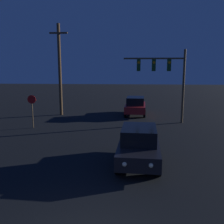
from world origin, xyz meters
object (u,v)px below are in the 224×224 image
at_px(car_far, 135,106).
at_px(utility_pole, 60,69).
at_px(stop_sign, 32,106).
at_px(car_near, 139,145).
at_px(traffic_signal_mast, 166,73).

height_order(car_far, utility_pole, utility_pole).
relative_size(car_far, stop_sign, 1.70).
xyz_separation_m(car_near, stop_sign, (-7.41, 6.18, 0.77)).
relative_size(car_near, traffic_signal_mast, 0.72).
relative_size(car_near, stop_sign, 1.70).
distance_m(stop_sign, utility_pole, 5.80).
bearing_deg(utility_pole, car_near, -59.22).
distance_m(car_far, utility_pole, 7.62).
bearing_deg(traffic_signal_mast, stop_sign, -165.15).
bearing_deg(car_near, stop_sign, -36.94).
height_order(car_near, car_far, same).
relative_size(car_far, traffic_signal_mast, 0.72).
height_order(car_near, utility_pole, utility_pole).
bearing_deg(utility_pole, traffic_signal_mast, -15.98).
bearing_deg(traffic_signal_mast, car_far, 125.77).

